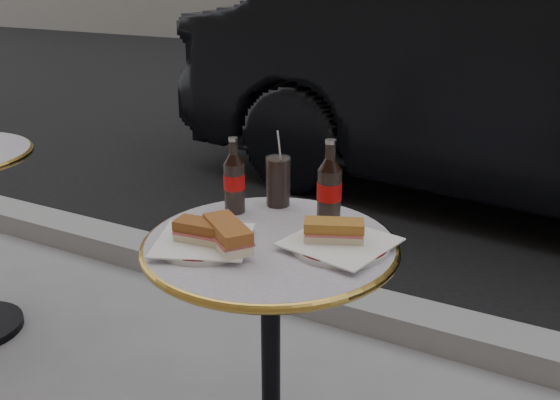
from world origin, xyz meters
The scene contains 12 objects.
asphalt_road centered at (0.00, 5.00, 0.00)m, with size 40.00×8.00×0.00m, color black.
curb centered at (0.00, 0.90, 0.05)m, with size 40.00×0.20×0.12m, color gray.
bistro_table centered at (0.00, 0.00, 0.37)m, with size 0.62×0.62×0.73m, color #BAB2C4, non-canonical shape.
plate_left centered at (-0.12, -0.10, 0.74)m, with size 0.23×0.23×0.01m, color silver.
plate_right centered at (0.16, 0.04, 0.74)m, with size 0.23×0.23×0.01m, color silver.
sandwich_left_a centered at (-0.11, -0.11, 0.77)m, with size 0.14×0.07×0.05m, color brown.
sandwich_left_b centered at (-0.06, -0.10, 0.77)m, with size 0.16×0.07×0.06m, color #945225.
sandwich_right centered at (0.15, 0.04, 0.77)m, with size 0.14×0.06×0.05m, color #A96D2A.
cola_bottle_left centered at (-0.17, 0.12, 0.84)m, with size 0.06×0.06×0.21m, color black, non-canonical shape.
cola_bottle_right centered at (0.09, 0.15, 0.85)m, with size 0.06×0.06×0.23m, color black, non-canonical shape.
cola_glass centered at (-0.10, 0.22, 0.80)m, with size 0.07×0.07×0.14m, color black.
parked_car centered at (0.37, 2.68, 0.74)m, with size 4.49×1.56×1.48m, color black.
Camera 1 is at (0.68, -1.19, 1.35)m, focal length 40.00 mm.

